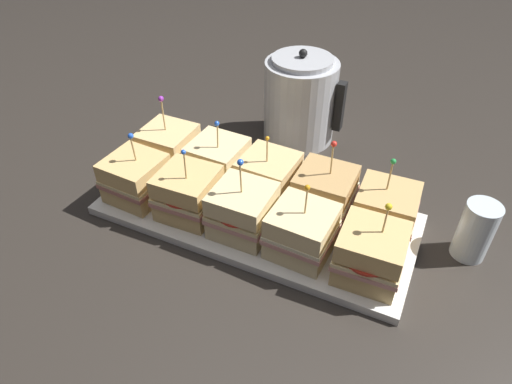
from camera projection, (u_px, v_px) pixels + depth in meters
The scene contains 14 objects.
ground_plane at pixel (256, 218), 0.95m from camera, with size 6.00×6.00×0.00m, color #2D2823.
serving_platter at pixel (256, 215), 0.94m from camera, with size 0.64×0.28×0.02m.
sandwich_front_far_left at pixel (136, 178), 0.94m from camera, with size 0.12×0.12×0.16m.
sandwich_front_left at pixel (188, 194), 0.90m from camera, with size 0.12×0.12×0.16m.
sandwich_front_center at pixel (242, 211), 0.86m from camera, with size 0.11×0.11×0.17m.
sandwich_front_right at pixel (302, 231), 0.82m from camera, with size 0.12×0.12×0.15m.
sandwich_front_far_right at pixel (370, 254), 0.78m from camera, with size 0.12×0.12×0.16m.
sandwich_back_far_left at pixel (169, 148), 1.03m from camera, with size 0.11×0.12×0.18m.
sandwich_back_left at pixel (218, 162), 0.98m from camera, with size 0.12×0.12×0.16m.
sandwich_back_center at pixel (270, 177), 0.95m from camera, with size 0.12×0.12×0.15m.
sandwich_back_right at pixel (324, 193), 0.90m from camera, with size 0.11×0.11×0.17m.
sandwich_back_far_right at pixel (386, 210), 0.87m from camera, with size 0.12×0.12×0.16m.
kettle_steel at pixel (300, 100), 1.12m from camera, with size 0.20×0.18×0.23m.
drinking_glass at pixel (476, 231), 0.83m from camera, with size 0.06×0.06×0.12m.
Camera 1 is at (0.30, -0.63, 0.64)m, focal length 32.00 mm.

